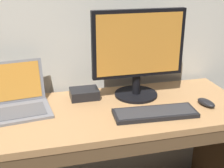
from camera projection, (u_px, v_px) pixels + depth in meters
name	position (u px, v px, depth m)	size (l,w,h in m)	color
desk	(91.00, 147.00, 1.64)	(1.69, 0.59, 0.77)	#A87A4C
laptop_space_gray	(14.00, 100.00, 1.57)	(0.38, 0.33, 0.23)	slate
external_monitor	(138.00, 51.00, 1.64)	(0.51, 0.25, 0.50)	black
wired_keyboard	(155.00, 113.00, 1.52)	(0.43, 0.17, 0.02)	black
computer_mouse	(206.00, 103.00, 1.63)	(0.06, 0.12, 0.03)	black
external_drive_box	(85.00, 94.00, 1.72)	(0.16, 0.12, 0.05)	black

